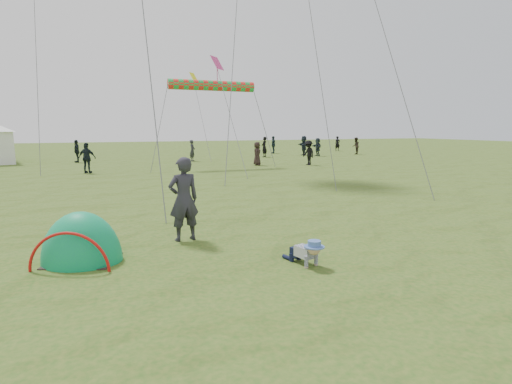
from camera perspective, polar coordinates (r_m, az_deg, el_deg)
name	(u,v)px	position (r m, az deg, el deg)	size (l,w,h in m)	color
ground	(300,284)	(6.71, 6.33, -12.99)	(140.00, 140.00, 0.00)	#285318
crawling_toddler	(307,251)	(7.53, 7.26, -8.40)	(0.48, 0.68, 0.52)	black
popup_tent	(83,261)	(8.42, -23.52, -9.06)	(1.49, 1.23, 1.93)	#117A65
standing_adult	(184,199)	(9.05, -10.30, -1.02)	(0.69, 0.45, 1.89)	#292731
crowd_person_0	(338,144)	(44.79, 11.57, 6.79)	(0.58, 0.38, 1.60)	black
crowd_person_2	(77,151)	(32.07, -24.24, 5.34)	(0.96, 0.40, 1.65)	black
crowd_person_4	(257,154)	(27.04, 0.15, 5.50)	(0.77, 0.50, 1.58)	black
crowd_person_5	(304,146)	(37.17, 6.83, 6.60)	(1.66, 0.53, 1.79)	#19222C
crowd_person_6	(192,151)	(30.75, -9.08, 5.86)	(0.59, 0.39, 1.61)	#2A2B31
crowd_person_8	(273,145)	(39.67, 2.49, 6.76)	(1.00, 0.41, 1.70)	#1C2B33
crowd_person_9	(308,153)	(27.48, 7.51, 5.58)	(1.08, 0.62, 1.67)	black
crowd_person_11	(318,147)	(36.33, 8.78, 6.37)	(1.50, 0.48, 1.62)	#1D262D
crowd_person_12	(264,147)	(34.66, 1.19, 6.46)	(0.64, 0.42, 1.75)	black
crowd_person_13	(356,146)	(39.42, 14.05, 6.41)	(0.78, 0.61, 1.61)	black
crowd_person_14	(87,158)	(24.21, -22.99, 4.49)	(1.00, 0.41, 1.70)	black
rainbow_tube_kite	(212,86)	(26.20, -6.30, 14.87)	(0.64, 0.64, 5.52)	red
diamond_kite_2	(193,76)	(34.82, -8.94, 15.99)	(0.75, 0.75, 0.00)	yellow
diamond_kite_5	(217,63)	(24.80, -5.59, 17.88)	(0.91, 0.91, 0.00)	#D73483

